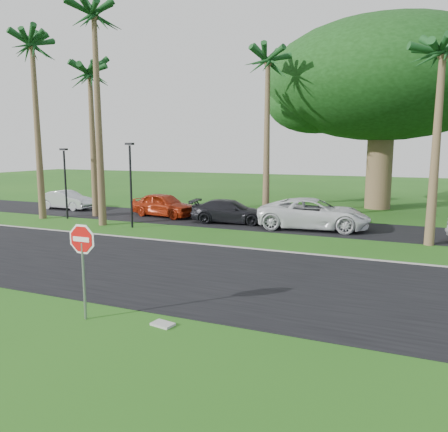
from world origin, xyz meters
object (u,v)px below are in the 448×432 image
stop_sign_near (83,252)px  car_minivan (314,214)px  car_red (164,205)px  car_dark (230,212)px  car_silver (67,200)px

stop_sign_near → car_minivan: stop_sign_near is taller
car_red → car_dark: car_red is taller
stop_sign_near → car_red: (-6.81, 15.50, -1.02)m
car_red → car_dark: (4.78, -0.54, -0.08)m
car_dark → car_minivan: car_minivan is taller
car_dark → stop_sign_near: bearing=179.9°
car_silver → car_dark: bearing=-92.5°
stop_sign_near → car_dark: (-2.04, 14.96, -1.10)m
car_minivan → car_dark: bearing=83.3°
car_minivan → car_red: bearing=80.4°
car_silver → car_dark: 12.97m
car_silver → car_dark: size_ratio=0.87×
car_minivan → stop_sign_near: bearing=163.2°
car_red → car_silver: bearing=98.5°
car_silver → car_red: car_red is taller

